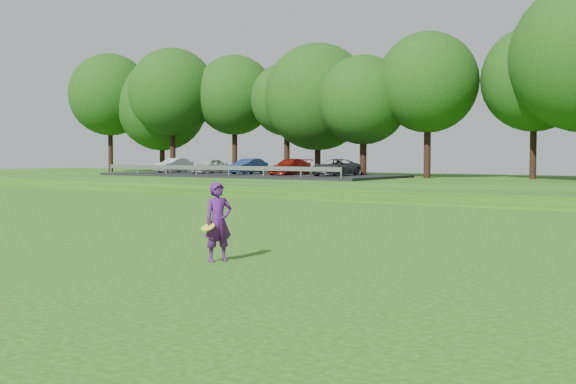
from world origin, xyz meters
The scene contains 5 objects.
ground centered at (0.00, 0.00, 0.00)m, with size 140.00×140.00×0.00m, color #19480D.
berm centered at (0.00, 34.00, 0.30)m, with size 130.00×30.00×0.60m, color #19480D.
walking_path centered at (0.00, 20.00, 0.02)m, with size 130.00×1.60×0.04m, color gray.
parking_lot centered at (-23.39, 32.81, 1.03)m, with size 24.00×9.00×1.38m.
woman centered at (0.87, 0.75, 0.86)m, with size 0.63×0.80×1.71m.
Camera 1 is at (11.04, -10.99, 2.31)m, focal length 45.00 mm.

